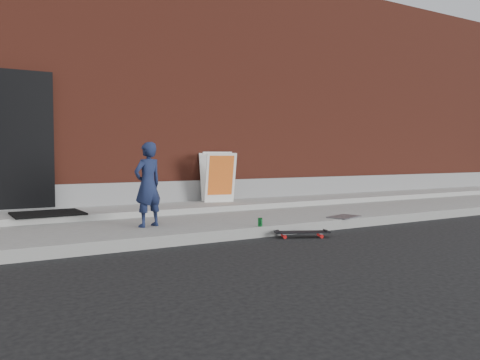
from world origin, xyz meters
TOP-DOWN VIEW (x-y plane):
  - ground at (0.00, 0.00)m, footprint 80.00×80.00m
  - sidewalk at (0.00, 1.50)m, footprint 20.00×3.00m
  - apron at (0.00, 2.40)m, footprint 20.00×1.20m
  - building at (-0.00, 6.99)m, footprint 20.00×8.10m
  - child at (-1.16, 0.81)m, footprint 0.50×0.41m
  - skateboard at (0.69, -0.27)m, footprint 0.75×0.49m
  - pizza_sign at (0.84, 2.58)m, footprint 0.70×0.79m
  - soda_can at (0.20, 0.05)m, footprint 0.07×0.07m
  - doormat at (-2.30, 2.11)m, footprint 1.04×0.86m
  - utility_plate at (1.90, 0.20)m, footprint 0.62×0.49m

SIDE VIEW (x-z plane):
  - ground at x=0.00m, z-range 0.00..0.00m
  - skateboard at x=0.69m, z-range 0.03..0.11m
  - sidewalk at x=0.00m, z-range 0.00..0.15m
  - utility_plate at x=1.90m, z-range 0.15..0.17m
  - apron at x=0.00m, z-range 0.15..0.25m
  - soda_can at x=0.20m, z-range 0.15..0.27m
  - doormat at x=-2.30m, z-range 0.25..0.28m
  - pizza_sign at x=0.84m, z-range 0.25..1.21m
  - child at x=-1.16m, z-range 0.15..1.33m
  - building at x=0.00m, z-range 0.00..5.00m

